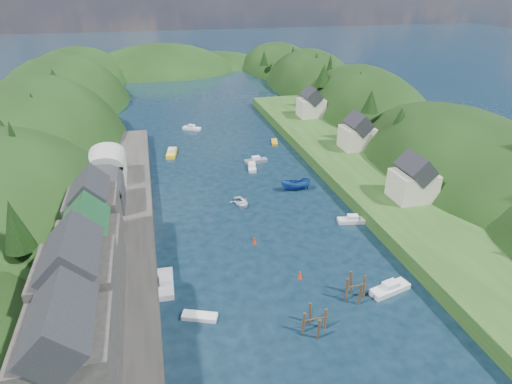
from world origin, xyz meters
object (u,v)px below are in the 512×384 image
object	(u,v)px
piling_cluster_near	(314,323)
channel_buoy_far	(255,241)
piling_cluster_far	(355,290)
channel_buoy_near	(300,275)

from	to	relation	value
piling_cluster_near	channel_buoy_far	size ratio (longest dim) A/B	3.17
channel_buoy_far	piling_cluster_far	bearing A→B (deg)	-58.88
piling_cluster_far	channel_buoy_far	world-z (taller)	piling_cluster_far
piling_cluster_near	piling_cluster_far	bearing A→B (deg)	29.50
channel_buoy_near	piling_cluster_near	bearing A→B (deg)	-99.78
piling_cluster_far	channel_buoy_far	size ratio (longest dim) A/B	3.56
piling_cluster_near	channel_buoy_near	distance (m)	9.98
piling_cluster_far	piling_cluster_near	bearing A→B (deg)	-150.50
channel_buoy_far	piling_cluster_near	bearing A→B (deg)	-83.33
piling_cluster_far	channel_buoy_far	xyz separation A→B (m)	(-9.55, 15.82, -0.91)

